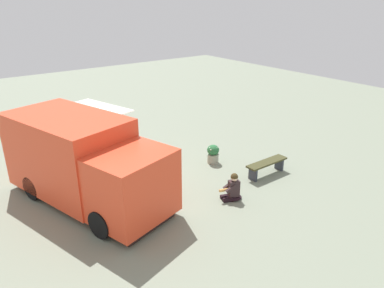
% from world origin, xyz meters
% --- Properties ---
extents(ground_plane, '(40.00, 40.00, 0.00)m').
position_xyz_m(ground_plane, '(0.00, 0.00, 0.00)').
color(ground_plane, gray).
extents(food_truck, '(3.51, 5.74, 2.53)m').
position_xyz_m(food_truck, '(-1.59, -0.82, 1.21)').
color(food_truck, '#ED4626').
rests_on(food_truck, ground_plane).
extents(person_customer, '(0.78, 0.59, 0.86)m').
position_xyz_m(person_customer, '(1.91, -3.47, 0.35)').
color(person_customer, black).
rests_on(person_customer, ground_plane).
extents(planter_flowering_near, '(0.67, 0.67, 0.79)m').
position_xyz_m(planter_flowering_near, '(1.06, 2.11, 0.41)').
color(planter_flowering_near, '#BA6C55').
rests_on(planter_flowering_near, ground_plane).
extents(planter_flowering_far, '(0.44, 0.44, 0.70)m').
position_xyz_m(planter_flowering_far, '(3.13, -1.10, 0.36)').
color(planter_flowering_far, '#9DA08B').
rests_on(planter_flowering_far, ground_plane).
extents(plaza_bench, '(1.65, 0.40, 0.50)m').
position_xyz_m(plaza_bench, '(3.96, -2.98, 0.38)').
color(plaza_bench, '#414022').
rests_on(plaza_bench, ground_plane).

